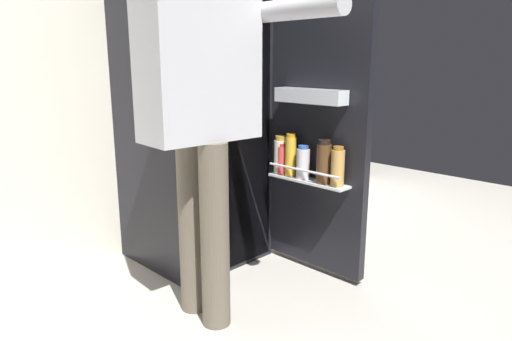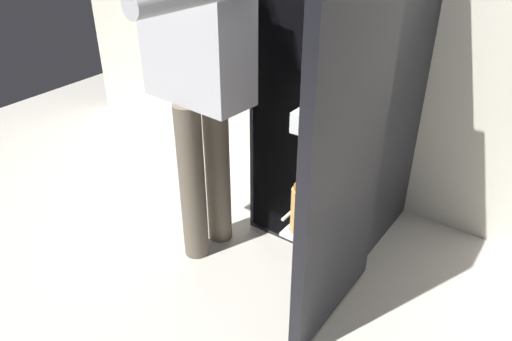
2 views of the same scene
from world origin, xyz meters
name	(u,v)px [view 2 (image 2 of 2)]	position (x,y,z in m)	size (l,w,h in m)	color
ground_plane	(271,274)	(0.00, 0.00, 0.00)	(5.77, 5.77, 0.00)	#B7B2A8
refrigerator	(342,78)	(0.03, 0.50, 0.82)	(0.67, 1.20, 1.65)	black
person	(200,62)	(-0.38, 0.00, 0.95)	(0.54, 0.79, 1.58)	#665B4C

